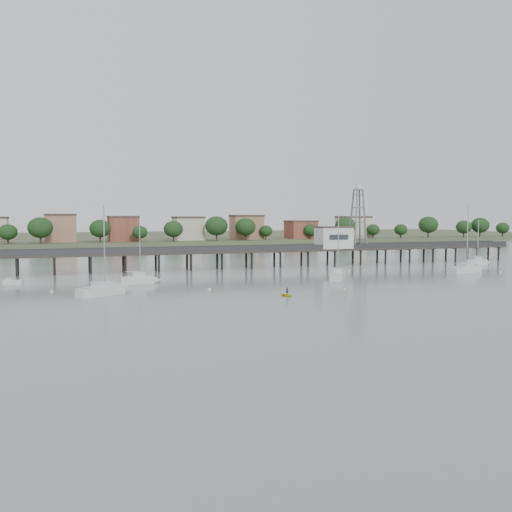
% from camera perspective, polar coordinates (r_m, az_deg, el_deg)
% --- Properties ---
extents(ground_plane, '(500.00, 500.00, 0.00)m').
position_cam_1_polar(ground_plane, '(74.01, 12.13, -5.22)').
color(ground_plane, slate).
rests_on(ground_plane, ground).
extents(pier, '(150.00, 5.00, 5.50)m').
position_cam_1_polar(pier, '(128.19, -2.18, 0.45)').
color(pier, '#2D2823').
rests_on(pier, ground).
extents(pier_building, '(8.40, 5.40, 5.30)m').
position_cam_1_polar(pier_building, '(137.69, 7.78, 1.86)').
color(pier_building, silver).
rests_on(pier_building, ground).
extents(lattice_tower, '(3.20, 3.20, 15.50)m').
position_cam_1_polar(lattice_tower, '(140.73, 10.15, 3.69)').
color(lattice_tower, slate).
rests_on(lattice_tower, ground).
extents(sailboat_b, '(6.82, 2.66, 11.15)m').
position_cam_1_polar(sailboat_b, '(101.39, -11.18, -2.35)').
color(sailboat_b, silver).
rests_on(sailboat_b, ground).
extents(sailboat_a, '(8.57, 6.70, 14.12)m').
position_cam_1_polar(sailboat_a, '(88.86, -14.35, -3.30)').
color(sailboat_a, silver).
rests_on(sailboat_a, ground).
extents(sailboat_d, '(9.74, 5.00, 15.35)m').
position_cam_1_polar(sailboat_d, '(127.81, 20.62, -1.23)').
color(sailboat_d, silver).
rests_on(sailboat_d, ground).
extents(sailboat_e, '(6.73, 2.17, 11.17)m').
position_cam_1_polar(sailboat_e, '(147.08, 21.45, -0.59)').
color(sailboat_e, silver).
rests_on(sailboat_e, ground).
extents(sailboat_c, '(6.22, 7.41, 12.55)m').
position_cam_1_polar(sailboat_c, '(108.43, 8.26, -1.91)').
color(sailboat_c, silver).
rests_on(sailboat_c, ground).
extents(white_tender, '(3.38, 2.06, 1.23)m').
position_cam_1_polar(white_tender, '(106.76, -23.16, -2.43)').
color(white_tender, silver).
rests_on(white_tender, ground).
extents(yellow_dinghy, '(1.74, 0.81, 2.34)m').
position_cam_1_polar(yellow_dinghy, '(84.12, 3.13, -4.03)').
color(yellow_dinghy, yellow).
rests_on(yellow_dinghy, ground).
extents(dinghy_occupant, '(0.54, 1.10, 0.25)m').
position_cam_1_polar(dinghy_occupant, '(84.12, 3.13, -4.03)').
color(dinghy_occupant, black).
rests_on(dinghy_occupant, ground).
extents(mooring_buoys, '(88.79, 27.63, 0.39)m').
position_cam_1_polar(mooring_buoys, '(102.42, 5.15, -2.55)').
color(mooring_buoys, '#F8F2C1').
rests_on(mooring_buoys, ground).
extents(far_shore, '(500.00, 170.00, 10.40)m').
position_cam_1_polar(far_shore, '(304.21, -12.44, 1.89)').
color(far_shore, '#475133').
rests_on(far_shore, ground).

